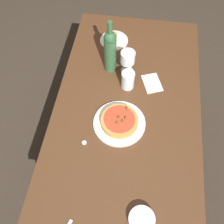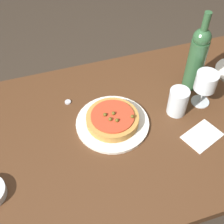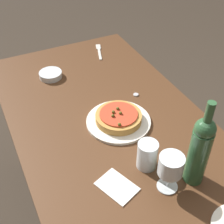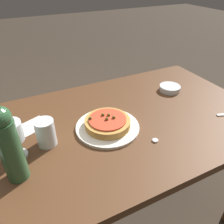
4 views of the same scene
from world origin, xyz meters
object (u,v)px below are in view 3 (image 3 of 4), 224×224
object	(u,v)px
fork	(99,51)
pizza	(119,117)
wine_glass	(171,167)
wine_bottle	(200,149)
dinner_plate	(118,121)
bottle_cap	(136,95)
dining_table	(117,148)
side_bowl	(51,75)
water_cup	(147,155)

from	to	relation	value
fork	pizza	bearing A→B (deg)	-177.58
wine_glass	wine_bottle	xyz separation A→B (m)	(0.01, 0.10, 0.04)
dinner_plate	bottle_cap	bearing A→B (deg)	130.18
dining_table	dinner_plate	distance (m)	0.11
dinner_plate	side_bowl	distance (m)	0.48
wine_bottle	water_cup	size ratio (longest dim) A/B	3.08
fork	bottle_cap	distance (m)	0.45
dining_table	side_bowl	world-z (taller)	side_bowl
water_cup	fork	world-z (taller)	water_cup
side_bowl	water_cup	bearing A→B (deg)	11.16
fork	dining_table	bearing A→B (deg)	-178.76
dining_table	fork	distance (m)	0.67
wine_glass	wine_bottle	world-z (taller)	wine_bottle
dining_table	wine_bottle	distance (m)	0.42
pizza	bottle_cap	xyz separation A→B (m)	(-0.13, 0.16, -0.03)
wine_glass	water_cup	distance (m)	0.12
dining_table	water_cup	distance (m)	0.25
pizza	water_cup	size ratio (longest dim) A/B	1.77
pizza	fork	bearing A→B (deg)	163.64
pizza	side_bowl	bearing A→B (deg)	-161.39
dining_table	side_bowl	bearing A→B (deg)	-166.27
dining_table	wine_bottle	bearing A→B (deg)	22.33
wine_bottle	bottle_cap	bearing A→B (deg)	173.59
water_cup	bottle_cap	size ratio (longest dim) A/B	4.52
wine_bottle	fork	bearing A→B (deg)	175.79
side_bowl	dinner_plate	bearing A→B (deg)	18.63
wine_glass	side_bowl	xyz separation A→B (m)	(-0.81, -0.15, -0.09)
wine_glass	fork	xyz separation A→B (m)	(-0.95, 0.17, -0.10)
wine_bottle	bottle_cap	world-z (taller)	wine_bottle
wine_glass	bottle_cap	xyz separation A→B (m)	(-0.50, 0.16, -0.10)
wine_glass	dining_table	bearing A→B (deg)	-174.26
bottle_cap	wine_bottle	bearing A→B (deg)	-6.41
pizza	water_cup	world-z (taller)	water_cup
dinner_plate	bottle_cap	size ratio (longest dim) A/B	11.21
wine_glass	water_cup	xyz separation A→B (m)	(-0.11, -0.02, -0.05)
pizza	wine_glass	bearing A→B (deg)	0.31
water_cup	bottle_cap	xyz separation A→B (m)	(-0.38, 0.17, -0.05)
pizza	side_bowl	size ratio (longest dim) A/B	1.70
dinner_plate	wine_glass	bearing A→B (deg)	0.29
wine_glass	side_bowl	distance (m)	0.83
dinner_plate	bottle_cap	world-z (taller)	dinner_plate
pizza	side_bowl	distance (m)	0.48
dinner_plate	bottle_cap	xyz separation A→B (m)	(-0.13, 0.16, -0.00)
bottle_cap	side_bowl	bearing A→B (deg)	-135.74
wine_bottle	fork	xyz separation A→B (m)	(-0.95, 0.07, -0.14)
pizza	water_cup	distance (m)	0.25
dinner_plate	pizza	xyz separation A→B (m)	(0.00, -0.00, 0.02)
dinner_plate	fork	xyz separation A→B (m)	(-0.58, 0.17, -0.00)
dining_table	water_cup	size ratio (longest dim) A/B	14.51
wine_bottle	fork	world-z (taller)	wine_bottle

